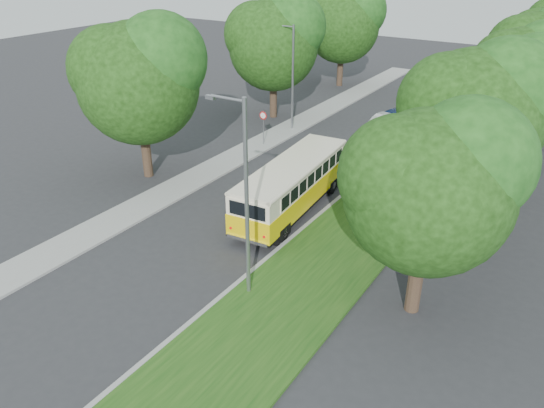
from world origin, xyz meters
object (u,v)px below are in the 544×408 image
Objects in this scene: car_blue at (392,119)px; vintage_bus at (292,187)px; car_white at (383,125)px; car_grey at (433,93)px; lamppost_near at (244,194)px; car_silver at (369,151)px; lamppost_far at (292,74)px.

vintage_bus is at bearing -69.25° from car_blue.
car_grey reaches higher than car_white.
vintage_bus is 14.08m from car_white.
vintage_bus is 15.85m from car_blue.
lamppost_near is at bearing -65.33° from car_grey.
vintage_bus is at bearing -79.85° from car_silver.
lamppost_near is at bearing -70.03° from car_silver.
lamppost_near is 23.43m from car_blue.
car_blue is at bearing 96.72° from lamppost_near.
lamppost_near reaches higher than vintage_bus.
car_white is at bearing 23.72° from lamppost_far.
car_white is 10.73m from car_grey.
car_grey is (0.33, 10.72, 0.01)m from car_white.
car_blue is (6.20, 4.47, -3.47)m from lamppost_far.
car_white reaches higher than car_blue.
lamppost_near is 21.70m from car_white.
car_silver is at bearing -66.70° from car_white.
car_white is at bearing -72.63° from car_blue.
lamppost_near is 1.07× the size of lamppost_far.
car_grey is (6.49, 13.43, -3.41)m from lamppost_far.
car_silver is at bearing -61.81° from car_blue.
lamppost_far is 1.80× the size of car_white.
vintage_bus is at bearing 106.55° from lamppost_near.
lamppost_near is 0.87× the size of vintage_bus.
car_white is (-2.75, 21.21, -3.68)m from lamppost_near.
vintage_bus reaches higher than car_blue.
car_silver is (7.44, -2.89, -3.39)m from lamppost_far.
car_blue is at bearing 35.81° from lamppost_far.
lamppost_far reaches higher than car_blue.
vintage_bus reaches higher than car_white.
vintage_bus is at bearing -59.14° from lamppost_far.
vintage_bus is 24.79m from car_grey.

